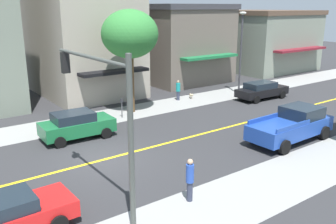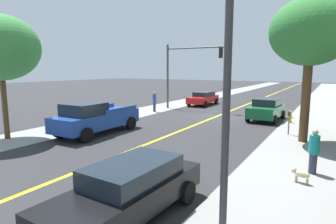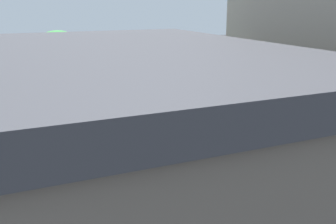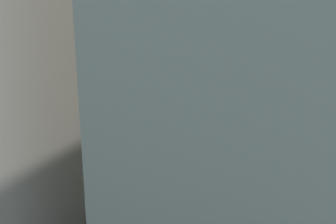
% 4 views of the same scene
% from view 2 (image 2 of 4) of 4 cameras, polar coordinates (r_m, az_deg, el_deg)
% --- Properties ---
extents(ground_plane, '(140.00, 140.00, 0.00)m').
position_cam_2_polar(ground_plane, '(23.52, 10.18, -0.73)').
color(ground_plane, '#2D2D30').
extents(sidewalk_left, '(3.46, 126.00, 0.01)m').
position_cam_2_polar(sidewalk_left, '(22.15, 26.78, -2.10)').
color(sidewalk_left, gray).
rests_on(sidewalk_left, ground).
extents(sidewalk_right, '(3.46, 126.00, 0.01)m').
position_cam_2_polar(sidewalk_right, '(26.59, -3.57, 0.48)').
color(sidewalk_right, gray).
rests_on(sidewalk_right, ground).
extents(road_centerline_stripe, '(0.20, 126.00, 0.00)m').
position_cam_2_polar(road_centerline_stripe, '(23.52, 10.18, -0.72)').
color(road_centerline_stripe, yellow).
rests_on(road_centerline_stripe, ground).
extents(street_tree_left_near, '(4.07, 4.07, 6.63)m').
position_cam_2_polar(street_tree_left_near, '(17.58, -30.89, 11.06)').
color(street_tree_left_near, brown).
rests_on(street_tree_left_near, ground).
extents(street_tree_right_corner, '(4.00, 4.00, 7.34)m').
position_cam_2_polar(street_tree_right_corner, '(16.26, 26.89, 14.13)').
color(street_tree_right_corner, brown).
rests_on(street_tree_right_corner, ground).
extents(fire_hydrant, '(0.44, 0.24, 0.87)m').
position_cam_2_polar(fire_hydrant, '(21.93, 23.47, -0.86)').
color(fire_hydrant, yellow).
rests_on(fire_hydrant, ground).
extents(parking_meter, '(0.12, 0.18, 1.37)m').
position_cam_2_polar(parking_meter, '(17.80, 23.29, -1.37)').
color(parking_meter, '#4C4C51').
rests_on(parking_meter, ground).
extents(traffic_light_mast, '(5.85, 0.32, 6.11)m').
position_cam_2_polar(traffic_light_mast, '(26.66, 3.44, 9.48)').
color(traffic_light_mast, '#474C47').
rests_on(traffic_light_mast, ground).
extents(street_lamp, '(0.70, 0.36, 7.08)m').
position_cam_2_polar(street_lamp, '(5.77, 12.11, 13.82)').
color(street_lamp, '#38383D').
rests_on(street_lamp, ground).
extents(red_sedan_right_curb, '(2.09, 4.77, 1.40)m').
position_cam_2_polar(red_sedan_right_curb, '(30.18, 7.16, 2.83)').
color(red_sedan_right_curb, red).
rests_on(red_sedan_right_curb, ground).
extents(black_sedan_left_curb, '(2.09, 4.80, 1.44)m').
position_cam_2_polar(black_sedan_left_curb, '(7.48, -7.89, -15.23)').
color(black_sedan_left_curb, black).
rests_on(black_sedan_left_curb, ground).
extents(green_sedan_left_curb, '(2.23, 4.25, 1.61)m').
position_cam_2_polar(green_sedan_left_curb, '(22.27, 19.28, 0.58)').
color(green_sedan_left_curb, '#196638').
rests_on(green_sedan_left_curb, ground).
extents(blue_pickup_truck, '(2.39, 5.59, 1.91)m').
position_cam_2_polar(blue_pickup_truck, '(17.04, -14.56, -1.19)').
color(blue_pickup_truck, '#1E429E').
rests_on(blue_pickup_truck, ground).
extents(pedestrian_blue_shirt, '(0.32, 0.32, 1.80)m').
position_cam_2_polar(pedestrian_blue_shirt, '(25.24, -2.78, 2.25)').
color(pedestrian_blue_shirt, '#33384C').
rests_on(pedestrian_blue_shirt, ground).
extents(pedestrian_teal_shirt, '(0.36, 0.36, 1.65)m').
position_cam_2_polar(pedestrian_teal_shirt, '(11.58, 27.40, -6.93)').
color(pedestrian_teal_shirt, '#33384C').
rests_on(pedestrian_teal_shirt, ground).
extents(small_dog, '(0.63, 0.35, 0.47)m').
position_cam_2_polar(small_dog, '(10.63, 25.25, -11.27)').
color(small_dog, '#C6B28C').
rests_on(small_dog, ground).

